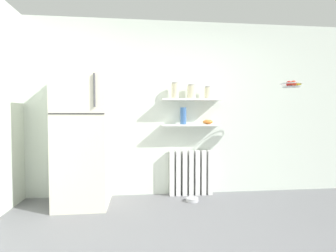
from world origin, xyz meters
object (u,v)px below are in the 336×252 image
at_px(shelf_bowl, 208,122).
at_px(hanging_fruit_basket, 292,84).
at_px(storage_jar_0, 175,91).
at_px(vase, 183,116).
at_px(refrigerator, 83,136).
at_px(radiator, 191,173).
at_px(storage_jar_1, 191,92).
at_px(pet_food_bowl, 192,200).
at_px(storage_jar_2, 208,93).

xyz_separation_m(shelf_bowl, hanging_fruit_basket, (1.02, -0.47, 0.52)).
relative_size(storage_jar_0, vase, 0.94).
xyz_separation_m(refrigerator, radiator, (1.50, 0.27, -0.59)).
bearing_deg(radiator, hanging_fruit_basket, -21.66).
relative_size(storage_jar_1, vase, 0.84).
bearing_deg(pet_food_bowl, radiator, 82.66).
distance_m(storage_jar_2, vase, 0.50).
distance_m(radiator, storage_jar_2, 1.22).
bearing_deg(refrigerator, hanging_fruit_basket, -4.81).
xyz_separation_m(vase, pet_food_bowl, (0.08, -0.28, -1.16)).
distance_m(vase, shelf_bowl, 0.38).
bearing_deg(vase, refrigerator, -170.11).
bearing_deg(shelf_bowl, radiator, 173.14).
xyz_separation_m(storage_jar_0, storage_jar_1, (0.24, 0.00, -0.01)).
bearing_deg(vase, pet_food_bowl, -73.52).
bearing_deg(radiator, shelf_bowl, -6.86).
bearing_deg(shelf_bowl, storage_jar_0, -180.00).
relative_size(storage_jar_2, hanging_fruit_basket, 0.67).
bearing_deg(storage_jar_1, pet_food_bowl, -98.12).
relative_size(storage_jar_2, pet_food_bowl, 1.07).
xyz_separation_m(storage_jar_2, hanging_fruit_basket, (1.03, -0.47, 0.08)).
xyz_separation_m(radiator, storage_jar_1, (0.00, -0.03, 1.21)).
xyz_separation_m(refrigerator, pet_food_bowl, (1.47, -0.04, -0.90)).
bearing_deg(vase, radiator, 13.90).
bearing_deg(storage_jar_1, vase, 180.00).
distance_m(refrigerator, pet_food_bowl, 1.72).
bearing_deg(vase, shelf_bowl, 0.00).
relative_size(storage_jar_0, storage_jar_1, 1.13).
bearing_deg(radiator, pet_food_bowl, -97.34).
height_order(storage_jar_0, storage_jar_2, storage_jar_0).
bearing_deg(refrigerator, vase, 9.89).
distance_m(radiator, shelf_bowl, 0.80).
bearing_deg(vase, storage_jar_1, 0.00).
bearing_deg(vase, hanging_fruit_basket, -18.83).
distance_m(storage_jar_0, storage_jar_2, 0.49).
height_order(storage_jar_0, shelf_bowl, storage_jar_0).
xyz_separation_m(refrigerator, storage_jar_2, (1.75, 0.24, 0.61)).
xyz_separation_m(storage_jar_1, hanging_fruit_basket, (1.27, -0.47, 0.07)).
height_order(storage_jar_1, vase, storage_jar_1).
bearing_deg(hanging_fruit_basket, pet_food_bowl, 171.39).
xyz_separation_m(storage_jar_1, pet_food_bowl, (-0.04, -0.28, -1.52)).
relative_size(pet_food_bowl, hanging_fruit_basket, 0.63).
relative_size(radiator, vase, 2.70).
height_order(storage_jar_2, pet_food_bowl, storage_jar_2).
distance_m(refrigerator, shelf_bowl, 1.78).
bearing_deg(storage_jar_0, pet_food_bowl, -53.62).
relative_size(storage_jar_1, hanging_fruit_basket, 0.75).
bearing_deg(storage_jar_2, radiator, 172.97).
bearing_deg(radiator, storage_jar_1, -90.00).
relative_size(refrigerator, storage_jar_1, 8.89).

